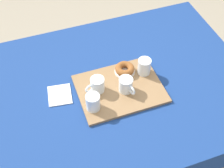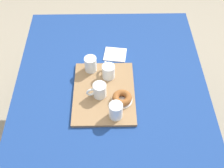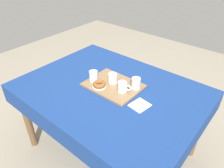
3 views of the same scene
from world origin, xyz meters
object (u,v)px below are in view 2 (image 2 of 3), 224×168
at_px(tea_mug_right, 99,91).
at_px(water_glass_far, 116,111).
at_px(dining_table, 111,102).
at_px(tea_mug_left, 108,71).
at_px(paper_napkin, 115,54).
at_px(donut_plate_left, 122,100).
at_px(serving_tray, 104,92).
at_px(sugar_donut_left, 122,98).
at_px(water_glass_near, 91,64).

xyz_separation_m(tea_mug_right, water_glass_far, (0.14, 0.09, 0.00)).
bearing_deg(dining_table, tea_mug_left, -173.23).
xyz_separation_m(tea_mug_left, water_glass_far, (0.28, 0.04, 0.00)).
distance_m(tea_mug_left, tea_mug_right, 0.15).
bearing_deg(tea_mug_right, paper_napkin, 164.30).
bearing_deg(paper_napkin, dining_table, -5.53).
bearing_deg(donut_plate_left, tea_mug_left, -158.31).
height_order(serving_tray, donut_plate_left, donut_plate_left).
relative_size(sugar_donut_left, paper_napkin, 0.79).
height_order(serving_tray, water_glass_near, water_glass_near).
height_order(serving_tray, paper_napkin, serving_tray).
height_order(water_glass_far, paper_napkin, water_glass_far).
height_order(dining_table, water_glass_near, water_glass_near).
xyz_separation_m(dining_table, water_glass_near, (-0.17, -0.12, 0.14)).
height_order(tea_mug_left, donut_plate_left, tea_mug_left).
bearing_deg(water_glass_far, tea_mug_left, -172.73).
relative_size(tea_mug_right, donut_plate_left, 0.98).
xyz_separation_m(tea_mug_right, paper_napkin, (-0.33, 0.09, -0.05)).
xyz_separation_m(serving_tray, paper_napkin, (-0.31, 0.07, -0.01)).
relative_size(serving_tray, tea_mug_right, 4.02).
bearing_deg(tea_mug_left, sugar_donut_left, 21.69).
distance_m(tea_mug_right, paper_napkin, 0.35).
bearing_deg(dining_table, tea_mug_right, -69.25).
distance_m(serving_tray, sugar_donut_left, 0.12).
bearing_deg(water_glass_near, dining_table, 34.37).
xyz_separation_m(serving_tray, tea_mug_left, (-0.11, 0.03, 0.05)).
bearing_deg(tea_mug_right, dining_table, 110.75).
xyz_separation_m(donut_plate_left, paper_napkin, (-0.37, -0.03, -0.02)).
distance_m(water_glass_far, donut_plate_left, 0.11).
distance_m(serving_tray, water_glass_near, 0.19).
height_order(tea_mug_right, sugar_donut_left, tea_mug_right).
bearing_deg(dining_table, donut_plate_left, 41.86).
relative_size(tea_mug_left, water_glass_near, 1.21).
bearing_deg(water_glass_far, tea_mug_right, -148.30).
height_order(tea_mug_left, water_glass_far, water_glass_far).
xyz_separation_m(water_glass_far, sugar_donut_left, (-0.10, 0.04, -0.02)).
distance_m(dining_table, serving_tray, 0.10).
xyz_separation_m(water_glass_near, water_glass_far, (0.33, 0.14, -0.00)).
bearing_deg(donut_plate_left, dining_table, -138.14).
bearing_deg(serving_tray, water_glass_near, -155.55).
height_order(dining_table, tea_mug_right, tea_mug_right).
bearing_deg(sugar_donut_left, tea_mug_right, -108.48).
relative_size(tea_mug_right, water_glass_near, 1.21).
height_order(serving_tray, sugar_donut_left, sugar_donut_left).
bearing_deg(donut_plate_left, water_glass_far, -20.40).
xyz_separation_m(water_glass_far, donut_plate_left, (-0.10, 0.04, -0.04)).
relative_size(serving_tray, water_glass_far, 4.86).
distance_m(tea_mug_right, sugar_donut_left, 0.13).
xyz_separation_m(sugar_donut_left, paper_napkin, (-0.37, -0.03, -0.04)).
height_order(serving_tray, tea_mug_right, tea_mug_right).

